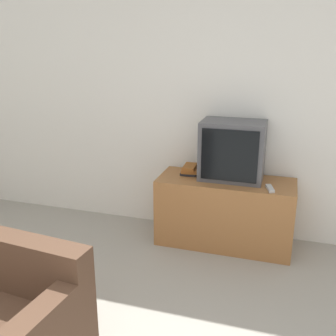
% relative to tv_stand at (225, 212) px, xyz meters
% --- Properties ---
extents(wall_back, '(9.00, 0.06, 2.60)m').
position_rel_tv_stand_xyz_m(wall_back, '(-0.34, 0.30, 0.98)').
color(wall_back, white).
rests_on(wall_back, ground_plane).
extents(tv_stand, '(1.27, 0.51, 0.65)m').
position_rel_tv_stand_xyz_m(tv_stand, '(0.00, 0.00, 0.00)').
color(tv_stand, '#9E6638').
rests_on(tv_stand, ground_plane).
extents(television, '(0.58, 0.39, 0.54)m').
position_rel_tv_stand_xyz_m(television, '(0.03, 0.06, 0.60)').
color(television, '#4C4C51').
rests_on(television, tv_stand).
extents(book_stack, '(0.17, 0.21, 0.09)m').
position_rel_tv_stand_xyz_m(book_stack, '(-0.37, 0.06, 0.37)').
color(book_stack, black).
rests_on(book_stack, tv_stand).
extents(remote_on_stand, '(0.09, 0.17, 0.02)m').
position_rel_tv_stand_xyz_m(remote_on_stand, '(0.40, -0.14, 0.34)').
color(remote_on_stand, '#B7B7B7').
rests_on(remote_on_stand, tv_stand).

